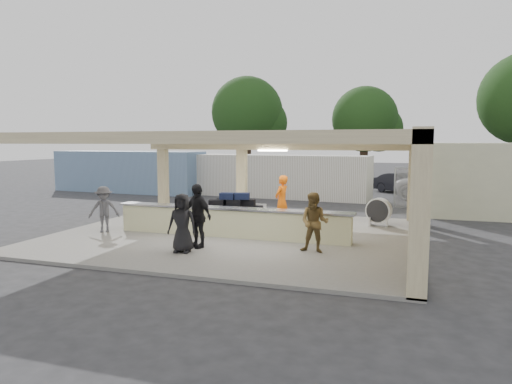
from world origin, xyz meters
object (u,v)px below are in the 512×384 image
(baggage_handler, at_px, (282,201))
(car_dark, at_px, (403,183))
(car_white_a, at_px, (452,187))
(container_blue, at_px, (129,172))
(baggage_counter, at_px, (230,222))
(passenger_a, at_px, (314,223))
(drum_fan, at_px, (379,211))
(passenger_c, at_px, (104,209))
(passenger_d, at_px, (182,223))
(container_white, at_px, (272,176))
(passenger_b, at_px, (197,216))
(luggage_cart, at_px, (231,209))

(baggage_handler, height_order, car_dark, baggage_handler)
(car_white_a, xyz_separation_m, container_blue, (-19.68, -1.17, 0.52))
(baggage_counter, relative_size, passenger_a, 4.75)
(drum_fan, distance_m, container_blue, 18.21)
(passenger_c, distance_m, car_white_a, 18.37)
(passenger_d, xyz_separation_m, container_white, (-1.52, 14.49, 0.30))
(baggage_counter, height_order, car_dark, car_dark)
(passenger_a, height_order, container_white, container_white)
(drum_fan, xyz_separation_m, passenger_b, (-4.95, -5.38, 0.40))
(drum_fan, height_order, passenger_b, passenger_b)
(baggage_handler, xyz_separation_m, car_white_a, (6.81, 10.52, -0.26))
(passenger_b, bearing_deg, baggage_counter, 101.77)
(luggage_cart, bearing_deg, passenger_b, -92.12)
(passenger_b, distance_m, car_dark, 18.94)
(luggage_cart, relative_size, passenger_c, 1.46)
(luggage_cart, height_order, drum_fan, luggage_cart)
(passenger_d, height_order, car_dark, passenger_d)
(car_white_a, bearing_deg, passenger_b, 171.61)
(luggage_cart, distance_m, car_white_a, 14.28)
(baggage_counter, distance_m, passenger_d, 2.53)
(baggage_counter, bearing_deg, car_white_a, 58.24)
(passenger_d, distance_m, car_dark, 19.63)
(passenger_d, distance_m, car_white_a, 17.49)
(car_dark, relative_size, container_white, 0.33)
(passenger_b, xyz_separation_m, container_blue, (-11.36, 13.45, 0.27))
(baggage_counter, bearing_deg, passenger_c, -171.55)
(passenger_a, xyz_separation_m, container_blue, (-14.81, 12.98, 0.36))
(passenger_d, bearing_deg, passenger_b, 70.51)
(container_white, bearing_deg, baggage_counter, -75.16)
(passenger_b, bearing_deg, luggage_cart, 115.49)
(baggage_handler, bearing_deg, container_white, -145.73)
(passenger_d, bearing_deg, luggage_cart, 82.19)
(baggage_counter, relative_size, baggage_handler, 4.28)
(car_white_a, bearing_deg, car_dark, 58.43)
(passenger_b, height_order, car_white_a, passenger_b)
(drum_fan, distance_m, baggage_handler, 3.69)
(passenger_a, distance_m, passenger_c, 7.60)
(baggage_handler, distance_m, passenger_d, 5.06)
(passenger_d, relative_size, car_white_a, 0.30)
(drum_fan, relative_size, passenger_d, 0.62)
(baggage_handler, xyz_separation_m, passenger_d, (-1.66, -4.77, -0.11))
(luggage_cart, relative_size, car_dark, 0.61)
(drum_fan, height_order, passenger_c, passenger_c)
(drum_fan, xyz_separation_m, container_white, (-6.63, 8.43, 0.58))
(drum_fan, bearing_deg, passenger_b, -116.22)
(passenger_a, relative_size, passenger_d, 1.02)
(drum_fan, bearing_deg, passenger_d, -113.68)
(baggage_counter, height_order, passenger_a, passenger_a)
(luggage_cart, xyz_separation_m, passenger_a, (3.56, -2.63, 0.16))
(luggage_cart, bearing_deg, passenger_d, -94.73)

